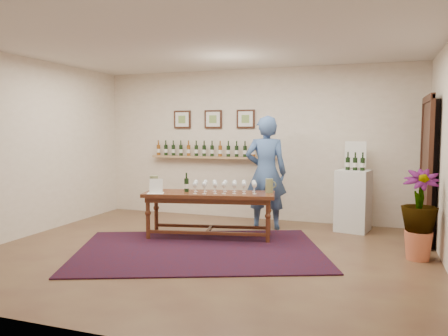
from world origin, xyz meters
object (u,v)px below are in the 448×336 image
(tasting_table, at_px, (209,199))
(potted_plant, at_px, (419,215))
(display_pedestal, at_px, (353,201))
(person, at_px, (266,173))

(tasting_table, distance_m, potted_plant, 2.97)
(tasting_table, xyz_separation_m, potted_plant, (2.97, -0.19, -0.01))
(display_pedestal, height_order, person, person)
(person, bearing_deg, tasting_table, 42.68)
(tasting_table, distance_m, display_pedestal, 2.42)
(display_pedestal, relative_size, person, 0.53)
(person, bearing_deg, potted_plant, 142.70)
(tasting_table, bearing_deg, display_pedestal, 18.47)
(potted_plant, distance_m, person, 2.58)
(tasting_table, relative_size, person, 1.10)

